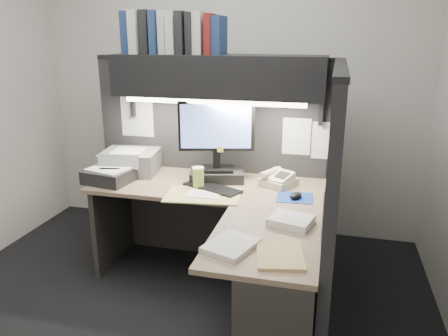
% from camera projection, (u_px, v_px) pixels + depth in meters
% --- Properties ---
extents(floor, '(3.50, 3.50, 0.00)m').
position_uv_depth(floor, '(172.00, 312.00, 2.94)').
color(floor, black).
rests_on(floor, ground).
extents(wall_back, '(3.50, 0.04, 2.70)m').
position_uv_depth(wall_back, '(226.00, 85.00, 3.93)').
color(wall_back, beige).
rests_on(wall_back, floor).
extents(partition_back, '(1.90, 0.06, 1.60)m').
position_uv_depth(partition_back, '(213.00, 161.00, 3.56)').
color(partition_back, black).
rests_on(partition_back, floor).
extents(partition_right, '(0.06, 1.50, 1.60)m').
position_uv_depth(partition_right, '(330.00, 205.00, 2.64)').
color(partition_right, black).
rests_on(partition_right, floor).
extents(desk, '(1.70, 1.53, 0.73)m').
position_uv_depth(desk, '(234.00, 261.00, 2.70)').
color(desk, '#927B5D').
rests_on(desk, floor).
extents(overhead_shelf, '(1.55, 0.34, 0.30)m').
position_uv_depth(overhead_shelf, '(218.00, 76.00, 3.16)').
color(overhead_shelf, black).
rests_on(overhead_shelf, partition_back).
extents(task_light_tube, '(1.32, 0.04, 0.04)m').
position_uv_depth(task_light_tube, '(213.00, 102.00, 3.08)').
color(task_light_tube, white).
rests_on(task_light_tube, overhead_shelf).
extents(monitor, '(0.55, 0.34, 0.60)m').
position_uv_depth(monitor, '(217.00, 150.00, 3.24)').
color(monitor, black).
rests_on(monitor, desk).
extents(keyboard, '(0.46, 0.31, 0.02)m').
position_uv_depth(keyboard, '(212.00, 188.00, 3.10)').
color(keyboard, black).
rests_on(keyboard, desk).
extents(mousepad, '(0.25, 0.23, 0.00)m').
position_uv_depth(mousepad, '(295.00, 197.00, 2.95)').
color(mousepad, '#1C3D9B').
rests_on(mousepad, desk).
extents(mouse, '(0.11, 0.13, 0.04)m').
position_uv_depth(mouse, '(296.00, 195.00, 2.92)').
color(mouse, black).
rests_on(mouse, mousepad).
extents(telephone, '(0.29, 0.30, 0.09)m').
position_uv_depth(telephone, '(279.00, 180.00, 3.18)').
color(telephone, beige).
rests_on(telephone, desk).
extents(coffee_cup, '(0.10, 0.10, 0.15)m').
position_uv_depth(coffee_cup, '(198.00, 179.00, 3.11)').
color(coffee_cup, '#B9C04D').
rests_on(coffee_cup, desk).
extents(printer, '(0.48, 0.42, 0.17)m').
position_uv_depth(printer, '(131.00, 161.00, 3.49)').
color(printer, gray).
rests_on(printer, desk).
extents(notebook_stack, '(0.36, 0.32, 0.10)m').
position_uv_depth(notebook_stack, '(109.00, 176.00, 3.25)').
color(notebook_stack, black).
rests_on(notebook_stack, desk).
extents(open_folder, '(0.54, 0.39, 0.01)m').
position_uv_depth(open_folder, '(203.00, 195.00, 2.99)').
color(open_folder, tan).
rests_on(open_folder, desk).
extents(paper_stack_a, '(0.28, 0.25, 0.05)m').
position_uv_depth(paper_stack_a, '(291.00, 221.00, 2.53)').
color(paper_stack_a, white).
rests_on(paper_stack_a, desk).
extents(paper_stack_b, '(0.30, 0.33, 0.03)m').
position_uv_depth(paper_stack_b, '(231.00, 245.00, 2.26)').
color(paper_stack_b, white).
rests_on(paper_stack_b, desk).
extents(manila_stack, '(0.28, 0.33, 0.02)m').
position_uv_depth(manila_stack, '(280.00, 255.00, 2.17)').
color(manila_stack, tan).
rests_on(manila_stack, desk).
extents(binder_row, '(0.75, 0.26, 0.31)m').
position_uv_depth(binder_row, '(173.00, 33.00, 3.16)').
color(binder_row, navy).
rests_on(binder_row, overhead_shelf).
extents(pinned_papers, '(1.76, 1.31, 0.51)m').
position_uv_depth(pinned_papers, '(252.00, 144.00, 3.05)').
color(pinned_papers, white).
rests_on(pinned_papers, partition_back).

